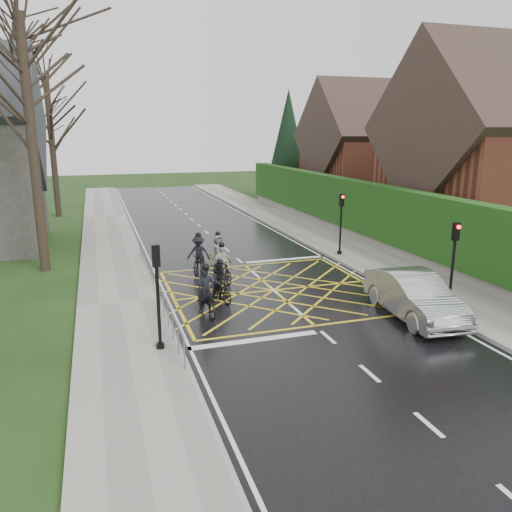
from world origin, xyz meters
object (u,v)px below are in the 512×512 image
cyclist_mid (199,257)px  cyclist_back (221,285)px  cyclist_rear (207,298)px  cyclist_front (222,268)px  car (414,296)px  cyclist_lead (218,255)px

cyclist_mid → cyclist_back: bearing=-66.3°
cyclist_rear → cyclist_front: 3.88m
cyclist_back → cyclist_rear: bearing=-136.3°
cyclist_rear → cyclist_front: cyclist_rear is taller
car → cyclist_mid: bearing=131.4°
cyclist_front → cyclist_lead: (0.40, 2.34, -0.04)m
cyclist_back → car: size_ratio=0.36×
cyclist_rear → cyclist_lead: cyclist_rear is taller
cyclist_front → cyclist_lead: cyclist_front is taller
cyclist_front → car: (5.24, -6.04, 0.14)m
cyclist_rear → cyclist_mid: bearing=75.5°
cyclist_rear → cyclist_front: bearing=62.2°
cyclist_rear → cyclist_lead: size_ratio=1.03×
cyclist_back → cyclist_mid: 4.33m
cyclist_mid → cyclist_front: 2.04m
cyclist_back → cyclist_mid: size_ratio=0.86×
cyclist_back → cyclist_lead: 4.83m
cyclist_front → car: 8.00m
cyclist_front → car: size_ratio=0.38×
cyclist_front → cyclist_lead: size_ratio=0.95×
cyclist_back → cyclist_lead: cyclist_lead is taller
cyclist_mid → cyclist_lead: bearing=45.5°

